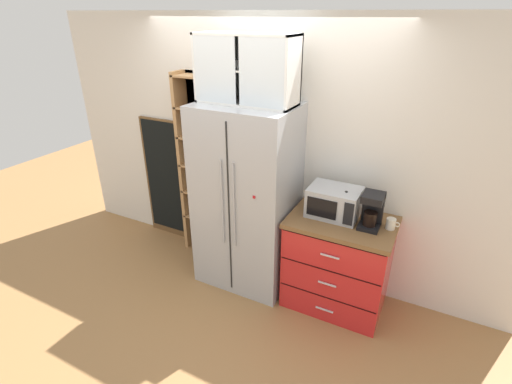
% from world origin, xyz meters
% --- Properties ---
extents(ground_plane, '(10.60, 10.60, 0.00)m').
position_xyz_m(ground_plane, '(0.00, 0.00, 0.00)').
color(ground_plane, '#9E7042').
extents(wall_back_cream, '(4.91, 0.10, 2.55)m').
position_xyz_m(wall_back_cream, '(0.00, 0.40, 1.27)').
color(wall_back_cream, silver).
rests_on(wall_back_cream, ground).
extents(refrigerator, '(0.90, 0.68, 1.82)m').
position_xyz_m(refrigerator, '(0.00, 0.02, 0.91)').
color(refrigerator, '#ADAFB5').
rests_on(refrigerator, ground).
extents(pantry_shelf_column, '(0.46, 0.25, 2.01)m').
position_xyz_m(pantry_shelf_column, '(-0.70, 0.30, 1.03)').
color(pantry_shelf_column, brown).
rests_on(pantry_shelf_column, ground).
extents(counter_cabinet, '(0.91, 0.64, 0.90)m').
position_xyz_m(counter_cabinet, '(0.93, 0.05, 0.45)').
color(counter_cabinet, red).
rests_on(counter_cabinet, ground).
extents(microwave, '(0.44, 0.33, 0.26)m').
position_xyz_m(microwave, '(0.83, 0.10, 1.03)').
color(microwave, '#ADAFB5').
rests_on(microwave, counter_cabinet).
extents(coffee_maker, '(0.17, 0.20, 0.31)m').
position_xyz_m(coffee_maker, '(1.16, 0.05, 1.06)').
color(coffee_maker, black).
rests_on(coffee_maker, counter_cabinet).
extents(mug_cream, '(0.11, 0.08, 0.09)m').
position_xyz_m(mug_cream, '(1.33, 0.09, 0.95)').
color(mug_cream, silver).
rests_on(mug_cream, counter_cabinet).
extents(mug_navy, '(0.11, 0.08, 0.09)m').
position_xyz_m(mug_navy, '(0.94, -0.02, 0.95)').
color(mug_navy, navy).
rests_on(mug_navy, counter_cabinet).
extents(bottle_clear, '(0.06, 0.06, 0.26)m').
position_xyz_m(bottle_clear, '(0.93, 0.03, 1.01)').
color(bottle_clear, silver).
rests_on(bottle_clear, counter_cabinet).
extents(bottle_cobalt, '(0.06, 0.06, 0.27)m').
position_xyz_m(bottle_cobalt, '(0.93, 0.07, 1.02)').
color(bottle_cobalt, navy).
rests_on(bottle_cobalt, counter_cabinet).
extents(upper_cabinet, '(0.87, 0.32, 0.57)m').
position_xyz_m(upper_cabinet, '(-0.00, 0.07, 2.10)').
color(upper_cabinet, silver).
rests_on(upper_cabinet, refrigerator).
extents(chalkboard_menu, '(0.60, 0.04, 1.47)m').
position_xyz_m(chalkboard_menu, '(-1.25, 0.33, 0.74)').
color(chalkboard_menu, brown).
rests_on(chalkboard_menu, ground).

